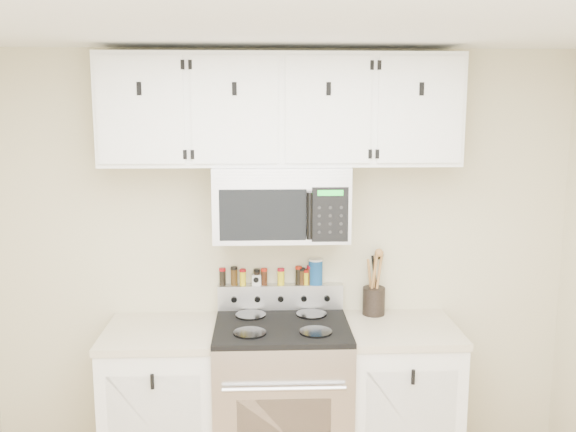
{
  "coord_description": "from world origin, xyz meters",
  "views": [
    {
      "loc": [
        -0.11,
        -2.05,
        2.18
      ],
      "look_at": [
        0.04,
        1.45,
        1.57
      ],
      "focal_mm": 40.0,
      "sensor_mm": 36.0,
      "label": 1
    }
  ],
  "objects_px": {
    "microwave": "(281,202)",
    "utensil_crock": "(374,299)",
    "range": "(282,400)",
    "salt_canister": "(316,271)"
  },
  "relations": [
    {
      "from": "microwave",
      "to": "utensil_crock",
      "type": "height_order",
      "value": "microwave"
    },
    {
      "from": "microwave",
      "to": "utensil_crock",
      "type": "bearing_deg",
      "value": 10.58
    },
    {
      "from": "utensil_crock",
      "to": "salt_canister",
      "type": "xyz_separation_m",
      "value": [
        -0.35,
        0.05,
        0.16
      ]
    },
    {
      "from": "microwave",
      "to": "salt_canister",
      "type": "xyz_separation_m",
      "value": [
        0.21,
        0.16,
        -0.45
      ]
    },
    {
      "from": "range",
      "to": "salt_canister",
      "type": "relative_size",
      "value": 6.96
    },
    {
      "from": "microwave",
      "to": "utensil_crock",
      "type": "relative_size",
      "value": 1.93
    },
    {
      "from": "range",
      "to": "microwave",
      "type": "xyz_separation_m",
      "value": [
        0.0,
        0.13,
        1.14
      ]
    },
    {
      "from": "range",
      "to": "utensil_crock",
      "type": "xyz_separation_m",
      "value": [
        0.57,
        0.23,
        0.53
      ]
    },
    {
      "from": "range",
      "to": "salt_canister",
      "type": "bearing_deg",
      "value": 52.83
    },
    {
      "from": "range",
      "to": "utensil_crock",
      "type": "relative_size",
      "value": 2.79
    }
  ]
}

